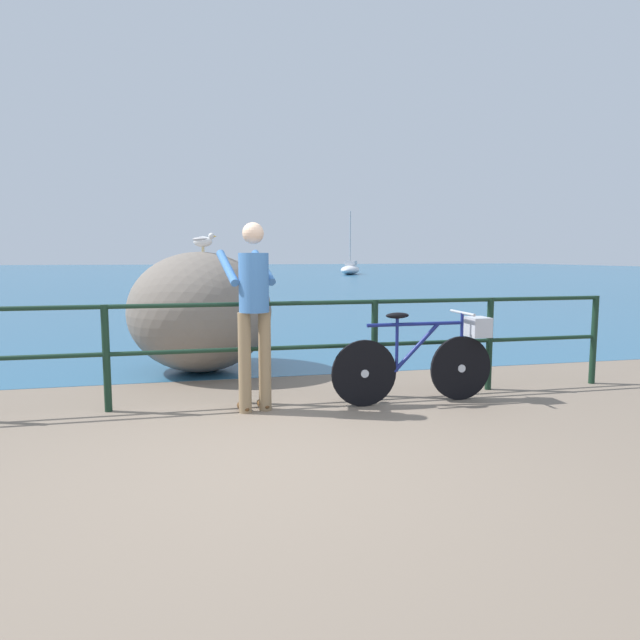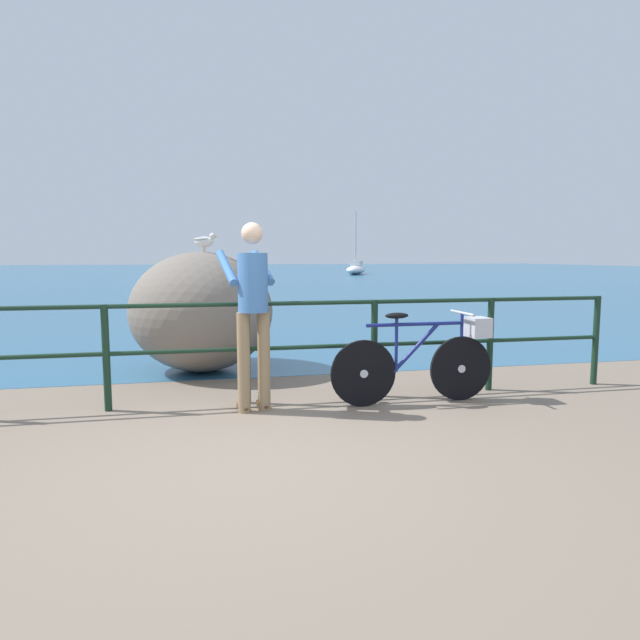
{
  "view_description": "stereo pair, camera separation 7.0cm",
  "coord_description": "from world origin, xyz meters",
  "px_view_note": "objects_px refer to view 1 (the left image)",
  "views": [
    {
      "loc": [
        -0.5,
        -3.89,
        1.47
      ],
      "look_at": [
        0.83,
        2.0,
        0.78
      ],
      "focal_mm": 31.28,
      "sensor_mm": 36.0,
      "label": 1
    },
    {
      "loc": [
        -0.44,
        -3.9,
        1.47
      ],
      "look_at": [
        0.83,
        2.0,
        0.78
      ],
      "focal_mm": 31.28,
      "sensor_mm": 36.0,
      "label": 2
    }
  ],
  "objects_px": {
    "bicycle": "(428,357)",
    "seagull": "(203,241)",
    "breakwater_boulder_main": "(200,312)",
    "person_at_railing": "(253,307)",
    "sailboat": "(350,269)"
  },
  "relations": [
    {
      "from": "bicycle",
      "to": "seagull",
      "type": "xyz_separation_m",
      "value": [
        -2.15,
        2.05,
        1.2
      ]
    },
    {
      "from": "breakwater_boulder_main",
      "to": "person_at_railing",
      "type": "bearing_deg",
      "value": -77.08
    },
    {
      "from": "person_at_railing",
      "to": "sailboat",
      "type": "distance_m",
      "value": 39.1
    },
    {
      "from": "seagull",
      "to": "sailboat",
      "type": "distance_m",
      "value": 37.36
    },
    {
      "from": "breakwater_boulder_main",
      "to": "sailboat",
      "type": "distance_m",
      "value": 37.31
    },
    {
      "from": "bicycle",
      "to": "person_at_railing",
      "type": "xyz_separation_m",
      "value": [
        -1.74,
        0.07,
        0.53
      ]
    },
    {
      "from": "person_at_railing",
      "to": "seagull",
      "type": "relative_size",
      "value": 5.41
    },
    {
      "from": "bicycle",
      "to": "sailboat",
      "type": "distance_m",
      "value": 38.69
    },
    {
      "from": "person_at_railing",
      "to": "sailboat",
      "type": "height_order",
      "value": "sailboat"
    },
    {
      "from": "person_at_railing",
      "to": "seagull",
      "type": "distance_m",
      "value": 2.13
    },
    {
      "from": "person_at_railing",
      "to": "sailboat",
      "type": "relative_size",
      "value": 0.36
    },
    {
      "from": "breakwater_boulder_main",
      "to": "sailboat",
      "type": "xyz_separation_m",
      "value": [
        12.04,
        35.32,
        -0.34
      ]
    },
    {
      "from": "bicycle",
      "to": "breakwater_boulder_main",
      "type": "height_order",
      "value": "breakwater_boulder_main"
    },
    {
      "from": "bicycle",
      "to": "sailboat",
      "type": "relative_size",
      "value": 0.35
    },
    {
      "from": "person_at_railing",
      "to": "breakwater_boulder_main",
      "type": "bearing_deg",
      "value": -0.05
    }
  ]
}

